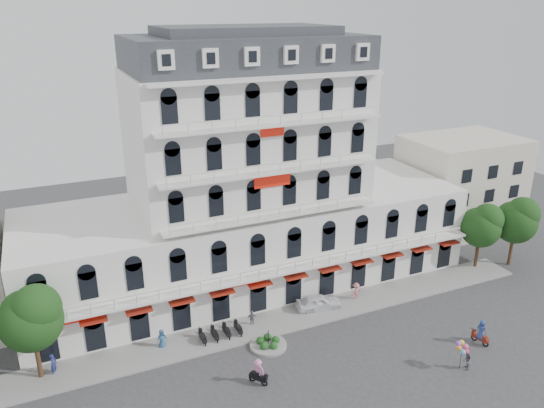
{
  "coord_description": "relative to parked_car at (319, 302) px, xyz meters",
  "views": [
    {
      "loc": [
        -18.27,
        -29.15,
        27.68
      ],
      "look_at": [
        -0.87,
        10.0,
        11.42
      ],
      "focal_mm": 35.0,
      "sensor_mm": 36.0,
      "label": 1
    }
  ],
  "objects": [
    {
      "name": "pedestrian_mid",
      "position": [
        -6.91,
        0.0,
        0.02
      ],
      "size": [
        0.97,
        0.58,
        1.54
      ],
      "primitive_type": "imported",
      "rotation": [
        0.0,
        0.0,
        2.9
      ],
      "color": "slate",
      "rests_on": "ground"
    },
    {
      "name": "pedestrian_far",
      "position": [
        -23.84,
        0.0,
        0.21
      ],
      "size": [
        0.72,
        0.83,
        1.92
      ],
      "primitive_type": "imported",
      "rotation": [
        0.0,
        0.0,
        1.11
      ],
      "color": "navy",
      "rests_on": "ground"
    },
    {
      "name": "rider_east",
      "position": [
        10.12,
        -10.56,
        0.42
      ],
      "size": [
        0.78,
        1.68,
        2.31
      ],
      "rotation": [
        0.0,
        0.0,
        1.81
      ],
      "color": "maroon",
      "rests_on": "ground"
    },
    {
      "name": "parked_scooter_row",
      "position": [
        -10.19,
        -0.7,
        -0.75
      ],
      "size": [
        4.4,
        1.8,
        1.1
      ],
      "primitive_type": null,
      "color": "black",
      "rests_on": "ground"
    },
    {
      "name": "tree_east_outer",
      "position": [
        24.21,
        -0.52,
        4.8
      ],
      "size": [
        4.65,
        4.65,
        8.05
      ],
      "color": "#382314",
      "rests_on": "ground"
    },
    {
      "name": "pedestrian_right",
      "position": [
        4.18,
        0.0,
        0.19
      ],
      "size": [
        1.38,
        1.09,
        1.87
      ],
      "primitive_type": "imported",
      "rotation": [
        0.0,
        0.0,
        3.52
      ],
      "color": "#CA6B73",
      "rests_on": "ground"
    },
    {
      "name": "sidewalk",
      "position": [
        -3.84,
        -0.5,
        -0.67
      ],
      "size": [
        53.0,
        4.0,
        0.16
      ],
      "primitive_type": "cube",
      "color": "gray",
      "rests_on": "ground"
    },
    {
      "name": "ground",
      "position": [
        -3.84,
        -9.5,
        -0.75
      ],
      "size": [
        120.0,
        120.0,
        0.0
      ],
      "primitive_type": "plane",
      "color": "#38383A",
      "rests_on": "ground"
    },
    {
      "name": "pedestrian_left",
      "position": [
        -15.21,
        0.0,
        0.13
      ],
      "size": [
        0.87,
        0.58,
        1.77
      ],
      "primitive_type": "imported",
      "rotation": [
        0.0,
        0.0,
        0.02
      ],
      "color": "#2A547E",
      "rests_on": "ground"
    },
    {
      "name": "flank_building_east",
      "position": [
        26.16,
        10.5,
        5.25
      ],
      "size": [
        14.0,
        10.0,
        12.0
      ],
      "primitive_type": "cube",
      "color": "beige",
      "rests_on": "ground"
    },
    {
      "name": "parked_car",
      "position": [
        0.0,
        0.0,
        0.0
      ],
      "size": [
        4.63,
        2.47,
        1.5
      ],
      "primitive_type": "imported",
      "rotation": [
        0.0,
        0.0,
        1.41
      ],
      "color": "white",
      "rests_on": "ground"
    },
    {
      "name": "main_building",
      "position": [
        -3.84,
        8.5,
        9.21
      ],
      "size": [
        45.0,
        15.0,
        25.8
      ],
      "color": "silver",
      "rests_on": "ground"
    },
    {
      "name": "rider_center",
      "position": [
        -9.46,
        -7.53,
        0.42
      ],
      "size": [
        1.19,
        1.42,
        2.21
      ],
      "rotation": [
        0.0,
        0.0,
        5.36
      ],
      "color": "black",
      "rests_on": "ground"
    },
    {
      "name": "tree_west_inner",
      "position": [
        -24.79,
        -0.02,
        4.93
      ],
      "size": [
        4.76,
        4.76,
        8.25
      ],
      "color": "#382314",
      "rests_on": "ground"
    },
    {
      "name": "tree_east_inner",
      "position": [
        20.21,
        0.48,
        4.46
      ],
      "size": [
        4.4,
        4.37,
        7.57
      ],
      "color": "#382314",
      "rests_on": "ground"
    },
    {
      "name": "balloon_vendor",
      "position": [
        6.37,
        -12.63,
        0.58
      ],
      "size": [
        1.41,
        1.28,
        2.45
      ],
      "color": "slate",
      "rests_on": "ground"
    },
    {
      "name": "traffic_island",
      "position": [
        -6.84,
        -3.5,
        -0.49
      ],
      "size": [
        3.2,
        3.2,
        1.6
      ],
      "color": "gray",
      "rests_on": "ground"
    }
  ]
}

